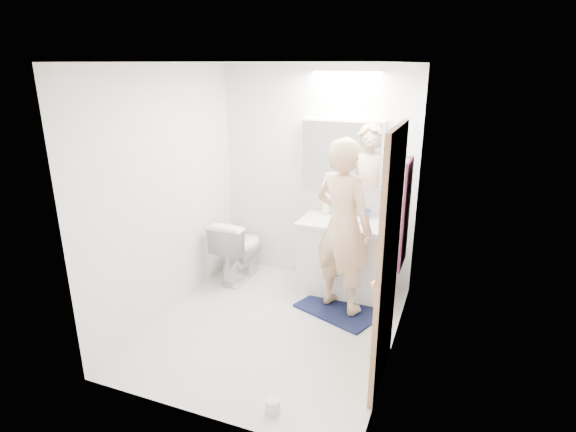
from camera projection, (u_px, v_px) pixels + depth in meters
The scene contains 23 objects.
floor at pixel (274, 327), 4.37m from camera, with size 2.50×2.50×0.00m, color silver.
ceiling at pixel (271, 63), 3.62m from camera, with size 2.50×2.50×0.00m, color white.
wall_back at pixel (317, 176), 5.10m from camera, with size 2.50×2.50×0.00m, color white.
wall_front at pixel (194, 262), 2.89m from camera, with size 2.50×2.50×0.00m, color white.
wall_left at pixel (167, 195), 4.38m from camera, with size 2.50×2.50×0.00m, color white.
wall_right at pixel (400, 223), 3.61m from camera, with size 2.50×2.50×0.00m, color white.
vanity_cabinet at pixel (344, 258), 4.96m from camera, with size 0.90×0.55×0.78m, color white.
countertop at pixel (346, 223), 4.83m from camera, with size 0.95×0.58×0.04m, color white.
sink_basin at pixel (347, 219), 4.84m from camera, with size 0.36×0.36×0.03m, color white.
faucet at pixel (351, 208), 4.99m from camera, with size 0.02×0.02×0.16m, color silver.
medicine_cabinet at pixel (342, 153), 4.84m from camera, with size 0.88×0.14×0.70m, color white.
mirror_panel at pixel (340, 154), 4.77m from camera, with size 0.84×0.01×0.66m, color silver.
toilet at pixel (239, 248), 5.28m from camera, with size 0.41×0.72×0.74m, color white.
bath_rug at pixel (340, 309), 4.68m from camera, with size 0.80×0.55×0.02m, color #142240.
person at pixel (343, 226), 4.40m from camera, with size 0.63×0.41×1.72m, color #D8AE81.
door at pixel (388, 262), 3.38m from camera, with size 0.04×0.80×2.00m, color tan.
door_knob at pixel (374, 285), 3.14m from camera, with size 0.06×0.06×0.06m, color gold.
towel at pixel (406, 214), 4.14m from camera, with size 0.02×0.42×1.00m, color black.
towel_hook at pixel (409, 157), 3.98m from camera, with size 0.02×0.02×0.07m, color silver.
soap_bottle_a at pixel (326, 203), 5.01m from camera, with size 0.09×0.09×0.24m, color #EEE99A.
soap_bottle_b at pixel (330, 206), 5.03m from camera, with size 0.07×0.08×0.16m, color #5992BF.
toothbrush_cup at pixel (366, 214), 4.88m from camera, with size 0.10×0.10×0.10m, color #4453CE.
toilet_paper_roll at pixel (273, 405), 3.31m from camera, with size 0.11×0.11×0.10m, color white.
Camera 1 is at (1.52, -3.50, 2.39)m, focal length 28.60 mm.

